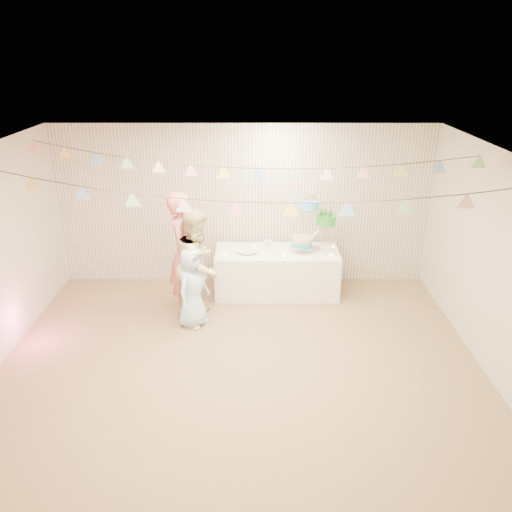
{
  "coord_description": "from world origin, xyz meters",
  "views": [
    {
      "loc": [
        0.21,
        -5.17,
        3.68
      ],
      "look_at": [
        0.2,
        0.8,
        1.15
      ],
      "focal_mm": 35.0,
      "sensor_mm": 36.0,
      "label": 1
    }
  ],
  "objects_px": {
    "person_child": "(193,287)",
    "cake_stand": "(313,223)",
    "person_adult_b": "(199,265)",
    "person_adult_a": "(185,253)",
    "table": "(277,272)"
  },
  "relations": [
    {
      "from": "person_child",
      "to": "cake_stand",
      "type": "bearing_deg",
      "value": -29.82
    },
    {
      "from": "person_adult_b",
      "to": "person_adult_a",
      "type": "bearing_deg",
      "value": 58.93
    },
    {
      "from": "cake_stand",
      "to": "person_adult_a",
      "type": "height_order",
      "value": "person_adult_a"
    },
    {
      "from": "person_adult_a",
      "to": "person_adult_b",
      "type": "distance_m",
      "value": 0.32
    },
    {
      "from": "table",
      "to": "person_child",
      "type": "height_order",
      "value": "person_child"
    },
    {
      "from": "person_adult_a",
      "to": "person_child",
      "type": "relative_size",
      "value": 1.55
    },
    {
      "from": "cake_stand",
      "to": "person_adult_b",
      "type": "distance_m",
      "value": 1.91
    },
    {
      "from": "table",
      "to": "person_child",
      "type": "distance_m",
      "value": 1.58
    },
    {
      "from": "person_adult_a",
      "to": "person_child",
      "type": "xyz_separation_m",
      "value": [
        0.15,
        -0.43,
        -0.33
      ]
    },
    {
      "from": "person_adult_a",
      "to": "person_child",
      "type": "distance_m",
      "value": 0.56
    },
    {
      "from": "cake_stand",
      "to": "person_adult_b",
      "type": "xyz_separation_m",
      "value": [
        -1.69,
        -0.83,
        -0.34
      ]
    },
    {
      "from": "person_child",
      "to": "person_adult_a",
      "type": "bearing_deg",
      "value": 48.6
    },
    {
      "from": "person_adult_a",
      "to": "person_adult_b",
      "type": "xyz_separation_m",
      "value": [
        0.22,
        -0.22,
        -0.08
      ]
    },
    {
      "from": "person_adult_a",
      "to": "table",
      "type": "bearing_deg",
      "value": -60.98
    },
    {
      "from": "cake_stand",
      "to": "person_child",
      "type": "relative_size",
      "value": 0.72
    }
  ]
}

